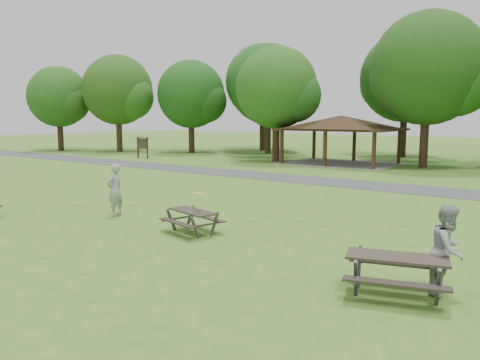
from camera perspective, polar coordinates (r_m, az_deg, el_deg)
name	(u,v)px	position (r m, az deg, el deg)	size (l,w,h in m)	color
ground	(142,231)	(15.58, -11.84, -6.06)	(160.00, 160.00, 0.00)	#437421
asphalt_path	(331,182)	(26.82, 11.03, -0.23)	(120.00, 3.20, 0.02)	#414244
pavilion	(341,124)	(37.33, 12.22, 6.65)	(8.60, 7.01, 3.76)	#3C2116
notice_board	(142,143)	(42.11, -11.80, 4.39)	(1.60, 0.30, 1.88)	#331B12
tree_row_a	(119,92)	(50.74, -14.58, 10.33)	(7.56, 7.20, 9.97)	#322016
tree_row_b	(192,96)	(48.05, -5.90, 10.10)	(7.14, 6.80, 9.28)	black
tree_row_c	(269,87)	(46.59, 3.59, 11.28)	(8.19, 7.80, 10.67)	#2F2014
tree_row_d	(277,90)	(38.40, 4.59, 10.87)	(6.93, 6.60, 9.27)	#302015
tree_row_e	(429,72)	(36.38, 22.07, 12.11)	(8.40, 8.00, 11.02)	black
tree_deep_a	(264,84)	(51.19, 2.89, 11.63)	(8.40, 8.00, 11.38)	#332016
tree_deep_b	(407,80)	(45.15, 19.67, 11.40)	(8.40, 8.00, 11.13)	black
tree_flank_left	(59,99)	(53.82, -21.17, 9.23)	(6.72, 6.40, 8.93)	black
picnic_table_middle	(192,216)	(14.89, -5.83, -4.37)	(2.02, 1.76, 0.76)	#2F2722
picnic_table_far	(396,266)	(10.26, 18.53, -9.86)	(2.39, 2.13, 0.87)	#2F2922
frisbee_in_flight	(199,193)	(14.42, -5.07, -1.57)	(0.30, 0.30, 0.02)	yellow
frisbee_thrower	(115,190)	(17.86, -15.00, -1.19)	(0.71, 0.47, 1.96)	#97979A
frisbee_catcher	(448,250)	(10.69, 24.03, -7.75)	(0.92, 0.71, 1.88)	#98989A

